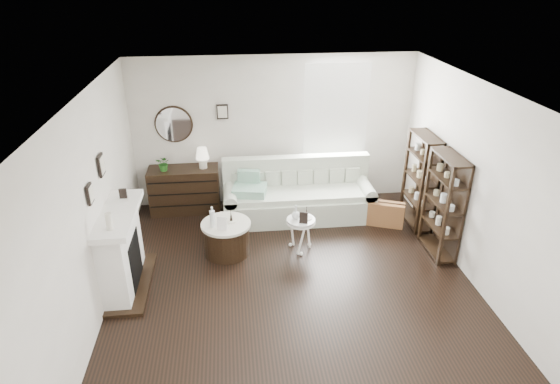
{
  "coord_description": "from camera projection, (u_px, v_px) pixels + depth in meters",
  "views": [
    {
      "loc": [
        -0.78,
        -5.23,
        4.03
      ],
      "look_at": [
        -0.11,
        0.8,
        1.09
      ],
      "focal_mm": 30.0,
      "sensor_mm": 36.0,
      "label": 1
    }
  ],
  "objects": [
    {
      "name": "room",
      "position": [
        315.0,
        118.0,
        8.3
      ],
      "size": [
        5.5,
        5.5,
        5.5
      ],
      "color": "black",
      "rests_on": "ground"
    },
    {
      "name": "fireplace",
      "position": [
        122.0,
        252.0,
        6.31
      ],
      "size": [
        0.5,
        1.4,
        1.84
      ],
      "color": "white",
      "rests_on": "ground"
    },
    {
      "name": "shelf_unit_far",
      "position": [
        420.0,
        181.0,
        7.78
      ],
      "size": [
        0.3,
        0.8,
        1.6
      ],
      "color": "black",
      "rests_on": "ground"
    },
    {
      "name": "shelf_unit_near",
      "position": [
        443.0,
        206.0,
        6.98
      ],
      "size": [
        0.3,
        0.8,
        1.6
      ],
      "color": "black",
      "rests_on": "ground"
    },
    {
      "name": "sofa",
      "position": [
        298.0,
        198.0,
        8.26
      ],
      "size": [
        2.61,
        0.9,
        1.01
      ],
      "color": "#B5BDA9",
      "rests_on": "ground"
    },
    {
      "name": "quilt",
      "position": [
        250.0,
        190.0,
        7.95
      ],
      "size": [
        0.63,
        0.55,
        0.14
      ],
      "primitive_type": "cube",
      "rotation": [
        0.0,
        0.0,
        -0.2
      ],
      "color": "#27916C",
      "rests_on": "sofa"
    },
    {
      "name": "suitcase",
      "position": [
        385.0,
        214.0,
        7.98
      ],
      "size": [
        0.67,
        0.43,
        0.42
      ],
      "primitive_type": "cube",
      "rotation": [
        0.0,
        0.0,
        -0.38
      ],
      "color": "brown",
      "rests_on": "ground"
    },
    {
      "name": "dresser",
      "position": [
        185.0,
        190.0,
        8.38
      ],
      "size": [
        1.23,
        0.53,
        0.82
      ],
      "color": "black",
      "rests_on": "ground"
    },
    {
      "name": "table_lamp",
      "position": [
        203.0,
        158.0,
        8.15
      ],
      "size": [
        0.3,
        0.3,
        0.37
      ],
      "primitive_type": null,
      "rotation": [
        0.0,
        0.0,
        -0.32
      ],
      "color": "white",
      "rests_on": "dresser"
    },
    {
      "name": "potted_plant",
      "position": [
        164.0,
        163.0,
        8.06
      ],
      "size": [
        0.3,
        0.28,
        0.27
      ],
      "primitive_type": "imported",
      "rotation": [
        0.0,
        0.0,
        -0.32
      ],
      "color": "#215F1B",
      "rests_on": "dresser"
    },
    {
      "name": "drum_table",
      "position": [
        227.0,
        238.0,
        7.17
      ],
      "size": [
        0.76,
        0.76,
        0.53
      ],
      "rotation": [
        0.0,
        0.0,
        0.03
      ],
      "color": "black",
      "rests_on": "ground"
    },
    {
      "name": "pedestal_table",
      "position": [
        301.0,
        222.0,
        7.16
      ],
      "size": [
        0.45,
        0.45,
        0.54
      ],
      "rotation": [
        0.0,
        0.0,
        -0.07
      ],
      "color": "white",
      "rests_on": "ground"
    },
    {
      "name": "eiffel_drum",
      "position": [
        231.0,
        216.0,
        7.08
      ],
      "size": [
        0.11,
        0.11,
        0.17
      ],
      "primitive_type": null,
      "rotation": [
        0.0,
        0.0,
        -0.09
      ],
      "color": "black",
      "rests_on": "drum_table"
    },
    {
      "name": "bottle_drum",
      "position": [
        212.0,
        217.0,
        6.89
      ],
      "size": [
        0.08,
        0.08,
        0.33
      ],
      "primitive_type": "cylinder",
      "color": "silver",
      "rests_on": "drum_table"
    },
    {
      "name": "card_frame_drum",
      "position": [
        222.0,
        224.0,
        6.84
      ],
      "size": [
        0.16,
        0.1,
        0.2
      ],
      "primitive_type": "cube",
      "rotation": [
        -0.21,
        0.0,
        -0.27
      ],
      "color": "white",
      "rests_on": "drum_table"
    },
    {
      "name": "eiffel_ped",
      "position": [
        306.0,
        213.0,
        7.14
      ],
      "size": [
        0.1,
        0.1,
        0.17
      ],
      "primitive_type": null,
      "rotation": [
        0.0,
        0.0,
        0.05
      ],
      "color": "black",
      "rests_on": "pedestal_table"
    },
    {
      "name": "flask_ped",
      "position": [
        296.0,
        212.0,
        7.1
      ],
      "size": [
        0.13,
        0.13,
        0.23
      ],
      "primitive_type": null,
      "color": "silver",
      "rests_on": "pedestal_table"
    },
    {
      "name": "card_frame_ped",
      "position": [
        304.0,
        218.0,
        7.0
      ],
      "size": [
        0.14,
        0.09,
        0.17
      ],
      "primitive_type": "cube",
      "rotation": [
        -0.21,
        0.0,
        -0.3
      ],
      "color": "black",
      "rests_on": "pedestal_table"
    }
  ]
}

